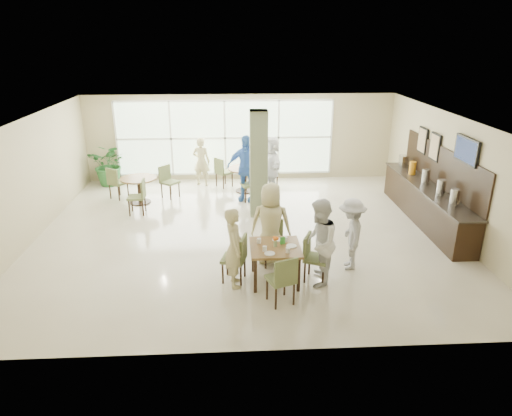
{
  "coord_description": "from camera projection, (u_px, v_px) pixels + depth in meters",
  "views": [
    {
      "loc": [
        -0.3,
        -10.27,
        4.57
      ],
      "look_at": [
        0.2,
        -1.2,
        1.1
      ],
      "focal_mm": 32.0,
      "sensor_mm": 36.0,
      "label": 1
    }
  ],
  "objects": [
    {
      "name": "framed_art_a",
      "position": [
        435.0,
        147.0,
        11.76
      ],
      "size": [
        0.05,
        0.55,
        0.7
      ],
      "color": "black",
      "rests_on": "ground"
    },
    {
      "name": "round_table_right",
      "position": [
        245.0,
        174.0,
        14.0
      ],
      "size": [
        1.06,
        1.06,
        0.75
      ],
      "color": "brown",
      "rests_on": "ground"
    },
    {
      "name": "column",
      "position": [
        259.0,
        164.0,
        11.87
      ],
      "size": [
        0.45,
        0.45,
        2.8
      ],
      "primitive_type": "cube",
      "color": "#677552",
      "rests_on": "ground"
    },
    {
      "name": "adult_a",
      "position": [
        246.0,
        168.0,
        13.11
      ],
      "size": [
        1.27,
        0.96,
        1.93
      ],
      "primitive_type": "imported",
      "rotation": [
        0.0,
        0.0,
        -0.31
      ],
      "color": "#467FD4",
      "rests_on": "ground"
    },
    {
      "name": "teen_left",
      "position": [
        234.0,
        248.0,
        8.62
      ],
      "size": [
        0.45,
        0.62,
        1.58
      ],
      "primitive_type": "imported",
      "rotation": [
        0.0,
        0.0,
        1.71
      ],
      "color": "#C4B982",
      "rests_on": "ground"
    },
    {
      "name": "chairs_main_table",
      "position": [
        276.0,
        259.0,
        8.86
      ],
      "size": [
        2.19,
        1.98,
        0.95
      ],
      "color": "#596437",
      "rests_on": "ground"
    },
    {
      "name": "adult_b",
      "position": [
        271.0,
        164.0,
        13.93
      ],
      "size": [
        1.17,
        1.71,
        1.7
      ],
      "primitive_type": "imported",
      "rotation": [
        0.0,
        0.0,
        -1.23
      ],
      "color": "white",
      "rests_on": "ground"
    },
    {
      "name": "wall_tv",
      "position": [
        466.0,
        150.0,
        10.16
      ],
      "size": [
        0.06,
        1.0,
        0.58
      ],
      "color": "black",
      "rests_on": "ground"
    },
    {
      "name": "chairs_table_right",
      "position": [
        248.0,
        176.0,
        14.06
      ],
      "size": [
        2.04,
        1.92,
        0.95
      ],
      "color": "#596437",
      "rests_on": "ground"
    },
    {
      "name": "main_table",
      "position": [
        275.0,
        251.0,
        8.8
      ],
      "size": [
        0.97,
        0.97,
        0.75
      ],
      "color": "brown",
      "rests_on": "ground"
    },
    {
      "name": "adult_standing",
      "position": [
        201.0,
        162.0,
        14.49
      ],
      "size": [
        0.65,
        0.52,
        1.56
      ],
      "primitive_type": "imported",
      "rotation": [
        0.0,
        0.0,
        2.85
      ],
      "color": "#C4B982",
      "rests_on": "ground"
    },
    {
      "name": "ground",
      "position": [
        245.0,
        232.0,
        11.23
      ],
      "size": [
        10.0,
        10.0,
        0.0
      ],
      "primitive_type": "plane",
      "color": "beige",
      "rests_on": "ground"
    },
    {
      "name": "potted_plant",
      "position": [
        110.0,
        164.0,
        14.56
      ],
      "size": [
        1.48,
        1.48,
        1.37
      ],
      "primitive_type": "imported",
      "rotation": [
        0.0,
        0.0,
        -0.23
      ],
      "color": "#27632C",
      "rests_on": "ground"
    },
    {
      "name": "room_shell",
      "position": [
        245.0,
        166.0,
        10.62
      ],
      "size": [
        10.0,
        10.0,
        10.0
      ],
      "color": "white",
      "rests_on": "ground"
    },
    {
      "name": "window_bank",
      "position": [
        225.0,
        138.0,
        14.86
      ],
      "size": [
        7.0,
        0.04,
        7.0
      ],
      "color": "silver",
      "rests_on": "ground"
    },
    {
      "name": "teen_right",
      "position": [
        319.0,
        243.0,
        8.66
      ],
      "size": [
        0.84,
        0.97,
        1.72
      ],
      "primitive_type": "imported",
      "rotation": [
        0.0,
        0.0,
        -1.82
      ],
      "color": "white",
      "rests_on": "ground"
    },
    {
      "name": "teen_standing",
      "position": [
        351.0,
        234.0,
        9.29
      ],
      "size": [
        0.71,
        1.06,
        1.52
      ],
      "primitive_type": "imported",
      "rotation": [
        0.0,
        0.0,
        -1.72
      ],
      "color": "#B2B2B5",
      "rests_on": "ground"
    },
    {
      "name": "round_table_left",
      "position": [
        139.0,
        184.0,
        13.03
      ],
      "size": [
        1.03,
        1.03,
        0.75
      ],
      "color": "brown",
      "rests_on": "ground"
    },
    {
      "name": "framed_art_b",
      "position": [
        422.0,
        140.0,
        12.5
      ],
      "size": [
        0.05,
        0.55,
        0.7
      ],
      "color": "black",
      "rests_on": "ground"
    },
    {
      "name": "teen_far",
      "position": [
        271.0,
        224.0,
        9.49
      ],
      "size": [
        0.92,
        0.6,
        1.75
      ],
      "primitive_type": "imported",
      "rotation": [
        0.0,
        0.0,
        2.98
      ],
      "color": "#C4B982",
      "rests_on": "ground"
    },
    {
      "name": "chairs_table_left",
      "position": [
        142.0,
        187.0,
        13.06
      ],
      "size": [
        2.15,
        1.86,
        0.95
      ],
      "color": "#596437",
      "rests_on": "ground"
    },
    {
      "name": "tabletop_clutter",
      "position": [
        276.0,
        244.0,
        8.74
      ],
      "size": [
        0.76,
        0.8,
        0.21
      ],
      "color": "white",
      "rests_on": "main_table"
    },
    {
      "name": "buffet_counter",
      "position": [
        426.0,
        201.0,
        11.75
      ],
      "size": [
        0.64,
        4.7,
        1.95
      ],
      "color": "black",
      "rests_on": "ground"
    }
  ]
}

